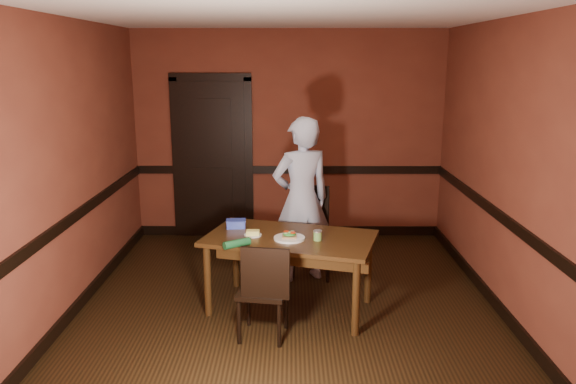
{
  "coord_description": "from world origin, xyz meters",
  "views": [
    {
      "loc": [
        0.03,
        -5.02,
        2.34
      ],
      "look_at": [
        0.0,
        0.35,
        1.05
      ],
      "focal_mm": 35.0,
      "sensor_mm": 36.0,
      "label": 1
    }
  ],
  "objects_px": {
    "chair_far": "(316,232)",
    "person": "(301,200)",
    "dining_table": "(290,273)",
    "sandwich_plate": "(289,237)",
    "sauce_jar": "(318,235)",
    "cheese_saucer": "(253,234)",
    "food_tub": "(236,224)",
    "chair_near": "(263,289)"
  },
  "relations": [
    {
      "from": "food_tub",
      "to": "dining_table",
      "type": "bearing_deg",
      "value": -31.91
    },
    {
      "from": "cheese_saucer",
      "to": "chair_near",
      "type": "bearing_deg",
      "value": -78.15
    },
    {
      "from": "person",
      "to": "sauce_jar",
      "type": "height_order",
      "value": "person"
    },
    {
      "from": "chair_far",
      "to": "sauce_jar",
      "type": "xyz_separation_m",
      "value": [
        -0.03,
        -1.01,
        0.28
      ]
    },
    {
      "from": "chair_far",
      "to": "person",
      "type": "height_order",
      "value": "person"
    },
    {
      "from": "sandwich_plate",
      "to": "sauce_jar",
      "type": "distance_m",
      "value": 0.26
    },
    {
      "from": "dining_table",
      "to": "cheese_saucer",
      "type": "xyz_separation_m",
      "value": [
        -0.35,
        0.02,
        0.38
      ]
    },
    {
      "from": "sandwich_plate",
      "to": "cheese_saucer",
      "type": "relative_size",
      "value": 1.75
    },
    {
      "from": "dining_table",
      "to": "person",
      "type": "distance_m",
      "value": 0.93
    },
    {
      "from": "chair_far",
      "to": "cheese_saucer",
      "type": "bearing_deg",
      "value": -106.56
    },
    {
      "from": "chair_near",
      "to": "chair_far",
      "type": "bearing_deg",
      "value": -100.25
    },
    {
      "from": "chair_far",
      "to": "person",
      "type": "distance_m",
      "value": 0.45
    },
    {
      "from": "person",
      "to": "cheese_saucer",
      "type": "height_order",
      "value": "person"
    },
    {
      "from": "person",
      "to": "sandwich_plate",
      "type": "distance_m",
      "value": 0.86
    },
    {
      "from": "dining_table",
      "to": "food_tub",
      "type": "height_order",
      "value": "food_tub"
    },
    {
      "from": "chair_near",
      "to": "person",
      "type": "height_order",
      "value": "person"
    },
    {
      "from": "cheese_saucer",
      "to": "food_tub",
      "type": "height_order",
      "value": "food_tub"
    },
    {
      "from": "dining_table",
      "to": "chair_near",
      "type": "xyz_separation_m",
      "value": [
        -0.23,
        -0.55,
        0.07
      ]
    },
    {
      "from": "sandwich_plate",
      "to": "sauce_jar",
      "type": "xyz_separation_m",
      "value": [
        0.26,
        -0.03,
        0.03
      ]
    },
    {
      "from": "dining_table",
      "to": "sandwich_plate",
      "type": "xyz_separation_m",
      "value": [
        -0.01,
        -0.08,
        0.38
      ]
    },
    {
      "from": "chair_near",
      "to": "food_tub",
      "type": "bearing_deg",
      "value": -60.64
    },
    {
      "from": "chair_near",
      "to": "sauce_jar",
      "type": "xyz_separation_m",
      "value": [
        0.48,
        0.44,
        0.34
      ]
    },
    {
      "from": "person",
      "to": "sauce_jar",
      "type": "xyz_separation_m",
      "value": [
        0.13,
        -0.87,
        -0.11
      ]
    },
    {
      "from": "chair_far",
      "to": "sandwich_plate",
      "type": "height_order",
      "value": "chair_far"
    },
    {
      "from": "dining_table",
      "to": "person",
      "type": "xyz_separation_m",
      "value": [
        0.12,
        0.76,
        0.52
      ]
    },
    {
      "from": "chair_far",
      "to": "food_tub",
      "type": "height_order",
      "value": "chair_far"
    },
    {
      "from": "person",
      "to": "sandwich_plate",
      "type": "bearing_deg",
      "value": 60.23
    },
    {
      "from": "sauce_jar",
      "to": "food_tub",
      "type": "bearing_deg",
      "value": 153.73
    },
    {
      "from": "dining_table",
      "to": "sandwich_plate",
      "type": "height_order",
      "value": "sandwich_plate"
    },
    {
      "from": "chair_near",
      "to": "sauce_jar",
      "type": "height_order",
      "value": "chair_near"
    },
    {
      "from": "dining_table",
      "to": "sauce_jar",
      "type": "xyz_separation_m",
      "value": [
        0.25,
        -0.11,
        0.41
      ]
    },
    {
      "from": "sauce_jar",
      "to": "food_tub",
      "type": "xyz_separation_m",
      "value": [
        -0.78,
        0.38,
        -0.01
      ]
    },
    {
      "from": "person",
      "to": "food_tub",
      "type": "relative_size",
      "value": 8.84
    },
    {
      "from": "chair_near",
      "to": "cheese_saucer",
      "type": "height_order",
      "value": "chair_near"
    },
    {
      "from": "sauce_jar",
      "to": "cheese_saucer",
      "type": "distance_m",
      "value": 0.61
    },
    {
      "from": "cheese_saucer",
      "to": "person",
      "type": "bearing_deg",
      "value": 57.93
    },
    {
      "from": "chair_far",
      "to": "sandwich_plate",
      "type": "relative_size",
      "value": 3.38
    },
    {
      "from": "chair_far",
      "to": "sauce_jar",
      "type": "distance_m",
      "value": 1.05
    },
    {
      "from": "chair_near",
      "to": "person",
      "type": "bearing_deg",
      "value": -95.53
    },
    {
      "from": "person",
      "to": "sauce_jar",
      "type": "bearing_deg",
      "value": 77.24
    },
    {
      "from": "chair_far",
      "to": "cheese_saucer",
      "type": "distance_m",
      "value": 1.11
    },
    {
      "from": "sandwich_plate",
      "to": "person",
      "type": "bearing_deg",
      "value": 81.71
    }
  ]
}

